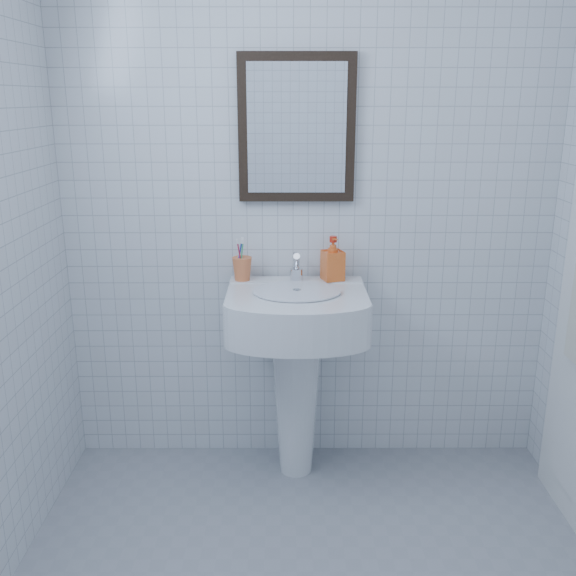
{
  "coord_description": "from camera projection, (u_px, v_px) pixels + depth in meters",
  "views": [
    {
      "loc": [
        -0.1,
        -1.63,
        1.68
      ],
      "look_at": [
        -0.09,
        0.86,
        0.94
      ],
      "focal_mm": 40.0,
      "sensor_mm": 36.0,
      "label": 1
    }
  ],
  "objects": [
    {
      "name": "wall_back",
      "position": [
        309.0,
        198.0,
        2.84
      ],
      "size": [
        2.2,
        0.02,
        2.5
      ],
      "primitive_type": "cube",
      "color": "silver",
      "rests_on": "ground"
    },
    {
      "name": "faucet",
      "position": [
        296.0,
        269.0,
        2.82
      ],
      "size": [
        0.06,
        0.12,
        0.14
      ],
      "color": "silver",
      "rests_on": "washbasin"
    },
    {
      "name": "washbasin",
      "position": [
        296.0,
        351.0,
        2.81
      ],
      "size": [
        0.59,
        0.43,
        0.91
      ],
      "color": "white",
      "rests_on": "ground"
    },
    {
      "name": "toothbrush_cup",
      "position": [
        242.0,
        269.0,
        2.83
      ],
      "size": [
        0.11,
        0.11,
        0.1
      ],
      "primitive_type": null,
      "rotation": [
        0.0,
        0.0,
        -0.39
      ],
      "color": "orange",
      "rests_on": "washbasin"
    },
    {
      "name": "soap_dispenser",
      "position": [
        333.0,
        258.0,
        2.83
      ],
      "size": [
        0.11,
        0.11,
        0.19
      ],
      "primitive_type": "imported",
      "rotation": [
        0.0,
        0.0,
        0.31
      ],
      "color": "red",
      "rests_on": "washbasin"
    },
    {
      "name": "wall_mirror",
      "position": [
        297.0,
        128.0,
        2.73
      ],
      "size": [
        0.5,
        0.04,
        0.62
      ],
      "color": "black",
      "rests_on": "wall_back"
    }
  ]
}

